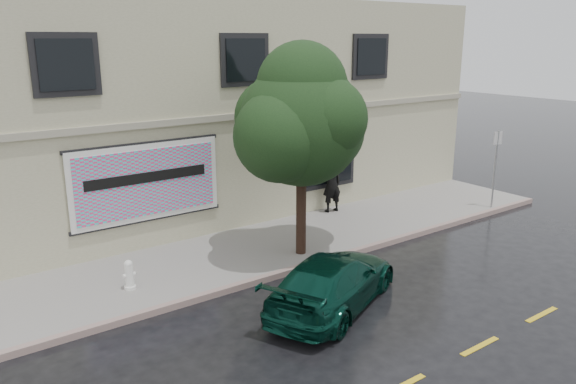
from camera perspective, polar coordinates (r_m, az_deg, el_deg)
ground at (r=13.96m, az=7.01°, el=-9.35°), size 90.00×90.00×0.00m
sidewalk at (r=16.25m, az=-0.84°, el=-5.29°), size 20.00×3.50×0.15m
curb at (r=14.96m, az=3.08°, el=-7.20°), size 20.00×0.18×0.16m
road_marking at (r=11.95m, az=18.90°, el=-14.60°), size 19.00×0.12×0.01m
building at (r=20.30m, az=-10.40°, el=8.60°), size 20.00×8.12×7.00m
billboard at (r=15.61m, az=-14.11°, el=0.97°), size 4.30×0.16×2.20m
car at (r=12.63m, az=4.59°, el=-9.03°), size 4.55×3.40×1.21m
pedestrian at (r=18.77m, az=4.47°, el=0.85°), size 0.75×0.54×1.93m
umbrella at (r=18.48m, az=4.56°, el=4.95°), size 1.36×1.36×0.80m
street_tree at (r=14.49m, az=1.40°, el=6.88°), size 3.22×3.22×5.14m
fire_hydrant at (r=13.68m, az=-15.83°, el=-8.10°), size 0.29×0.27×0.71m
sign_pole at (r=20.31m, az=20.35°, el=2.89°), size 0.32×0.10×2.68m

